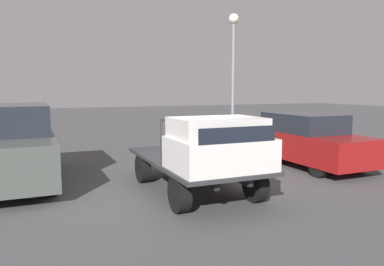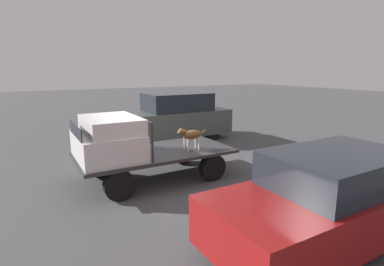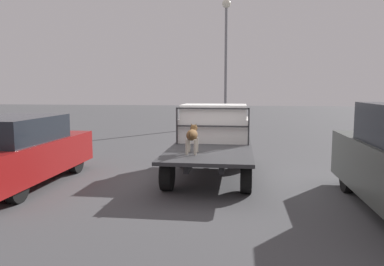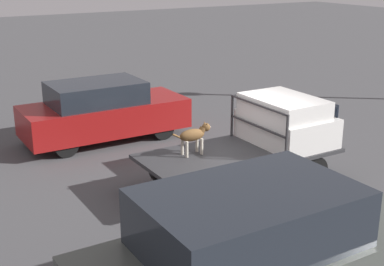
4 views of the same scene
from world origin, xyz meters
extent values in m
plane|color=#474749|center=(0.00, 0.00, 0.00)|extent=(80.00, 80.00, 0.00)
cylinder|color=black|center=(1.28, 0.86, 0.36)|extent=(0.72, 0.24, 0.72)
cylinder|color=black|center=(1.28, -0.86, 0.36)|extent=(0.72, 0.24, 0.72)
cylinder|color=black|center=(-1.28, 0.86, 0.36)|extent=(0.72, 0.24, 0.72)
cylinder|color=black|center=(-1.28, -0.86, 0.36)|extent=(0.72, 0.24, 0.72)
cube|color=black|center=(0.00, 0.36, 0.61)|extent=(3.79, 0.10, 0.18)
cube|color=black|center=(0.00, -0.36, 0.61)|extent=(3.79, 0.10, 0.18)
cube|color=#2D2D30|center=(0.00, 0.00, 0.74)|extent=(4.12, 2.04, 0.08)
cube|color=silver|center=(1.28, 0.00, 1.10)|extent=(1.47, 1.92, 0.64)
cube|color=silver|center=(1.17, 0.00, 1.61)|extent=(1.25, 1.77, 0.39)
cube|color=black|center=(2.00, 0.00, 1.56)|extent=(0.02, 1.58, 0.29)
cube|color=#2D2D30|center=(0.47, 0.94, 1.27)|extent=(0.04, 0.04, 0.97)
cube|color=#2D2D30|center=(0.47, -0.94, 1.27)|extent=(0.04, 0.04, 0.97)
cube|color=#2D2D30|center=(0.47, 0.00, 1.73)|extent=(0.04, 1.88, 0.04)
cube|color=#2D2D30|center=(0.47, 0.00, 1.27)|extent=(0.04, 1.88, 0.04)
cylinder|color=beige|center=(-0.76, 0.45, 0.95)|extent=(0.06, 0.06, 0.34)
cylinder|color=beige|center=(-0.76, 0.26, 0.95)|extent=(0.06, 0.06, 0.34)
cylinder|color=beige|center=(-1.11, 0.45, 0.95)|extent=(0.06, 0.06, 0.34)
cylinder|color=beige|center=(-1.11, 0.26, 0.95)|extent=(0.06, 0.06, 0.34)
ellipsoid|color=brown|center=(-0.93, 0.36, 1.21)|extent=(0.57, 0.25, 0.25)
sphere|color=beige|center=(-0.78, 0.36, 1.16)|extent=(0.11, 0.11, 0.11)
cylinder|color=brown|center=(-0.69, 0.36, 1.27)|extent=(0.18, 0.14, 0.17)
sphere|color=brown|center=(-0.59, 0.36, 1.32)|extent=(0.18, 0.18, 0.18)
cone|color=beige|center=(-0.52, 0.36, 1.31)|extent=(0.10, 0.10, 0.10)
cone|color=brown|center=(-0.60, 0.40, 1.39)|extent=(0.06, 0.08, 0.10)
cone|color=brown|center=(-0.60, 0.31, 1.39)|extent=(0.06, 0.08, 0.10)
cylinder|color=brown|center=(-1.27, 0.36, 1.23)|extent=(0.24, 0.04, 0.17)
cylinder|color=black|center=(0.11, 3.63, 0.30)|extent=(0.60, 0.20, 0.60)
cylinder|color=black|center=(-2.58, 3.63, 0.30)|extent=(0.60, 0.20, 0.60)
cube|color=maroon|center=(-1.24, 4.37, 0.65)|extent=(4.33, 1.75, 0.79)
cube|color=#1E232B|center=(-1.45, 4.37, 1.33)|extent=(2.38, 1.58, 0.57)
cylinder|color=black|center=(-0.92, -3.06, 0.30)|extent=(0.60, 0.20, 0.60)
cylinder|color=black|center=(-0.92, -4.69, 0.30)|extent=(0.60, 0.20, 0.60)
cylinder|color=black|center=(-3.91, -3.06, 0.30)|extent=(0.60, 0.20, 0.60)
cylinder|color=black|center=(-3.91, -4.69, 0.30)|extent=(0.60, 0.20, 0.60)
cube|color=#474C47|center=(-2.41, -3.88, 0.76)|extent=(4.82, 1.91, 1.00)
cube|color=#1E232B|center=(-2.66, -3.88, 1.62)|extent=(2.65, 1.72, 0.73)
camera|label=1|loc=(7.82, -3.42, 2.39)|focal=35.00mm
camera|label=2|loc=(3.05, 7.27, 2.95)|focal=28.00mm
camera|label=3|loc=(-9.25, -0.72, 2.25)|focal=35.00mm
camera|label=4|loc=(-6.27, -8.57, 4.60)|focal=50.00mm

